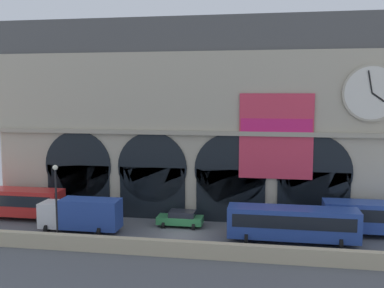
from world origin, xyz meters
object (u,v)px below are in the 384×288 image
object	(u,v)px
box_truck_midwest	(81,214)
car_center	(181,218)
bus_mideast	(292,223)
street_lamp_quayside	(56,194)
bus_west	(10,202)

from	to	relation	value
box_truck_midwest	car_center	xyz separation A→B (m)	(8.74, 3.19, -0.90)
car_center	bus_mideast	xyz separation A→B (m)	(10.37, -3.16, 0.98)
box_truck_midwest	bus_mideast	bearing A→B (deg)	0.08
bus_mideast	street_lamp_quayside	distance (m)	20.14
car_center	street_lamp_quayside	world-z (taller)	street_lamp_quayside
bus_west	car_center	distance (m)	17.77
box_truck_midwest	street_lamp_quayside	world-z (taller)	street_lamp_quayside
car_center	street_lamp_quayside	size ratio (longest dim) A/B	0.64
bus_west	box_truck_midwest	world-z (taller)	box_truck_midwest
box_truck_midwest	bus_mideast	xyz separation A→B (m)	(19.11, 0.03, 0.08)
bus_mideast	box_truck_midwest	bearing A→B (deg)	-179.92
bus_west	car_center	size ratio (longest dim) A/B	2.50
box_truck_midwest	street_lamp_quayside	xyz separation A→B (m)	(-0.47, -3.89, 2.71)
bus_west	car_center	world-z (taller)	bus_west
car_center	street_lamp_quayside	xyz separation A→B (m)	(-9.22, -7.07, 3.61)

